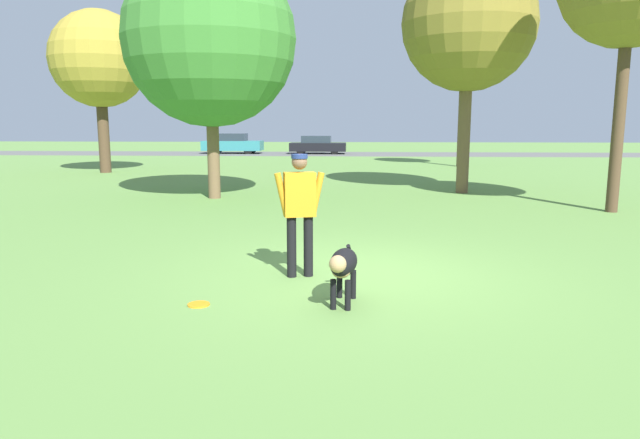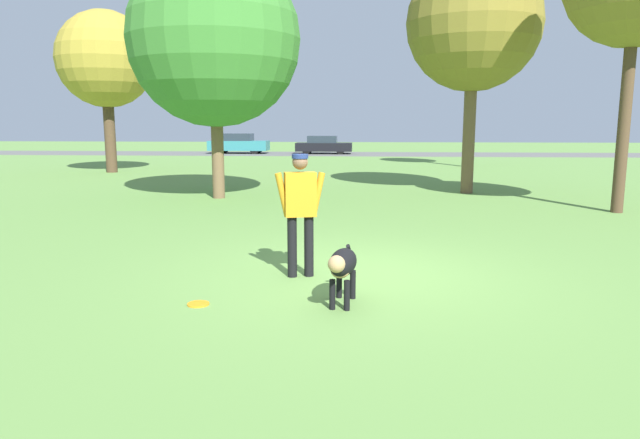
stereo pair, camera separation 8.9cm
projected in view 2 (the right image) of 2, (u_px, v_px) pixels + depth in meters
The scene contains 11 objects.
ground_plane at pixel (357, 274), 7.98m from camera, with size 120.00×120.00×0.00m, color #608C42.
far_road_strip at pixel (363, 154), 40.08m from camera, with size 120.00×6.00×0.01m.
person at pixel (300, 205), 7.72m from camera, with size 0.69×0.32×1.69m.
dog at pixel (342, 265), 6.56m from camera, with size 0.39×1.08×0.68m.
frisbee at pixel (198, 304), 6.64m from camera, with size 0.26×0.26×0.02m.
tree_far_left at pixel (105, 60), 24.16m from camera, with size 4.05×4.05×6.83m.
tree_near_left at pixel (214, 40), 15.56m from camera, with size 4.73×4.73×6.72m.
tree_mid_center at pixel (474, 24), 16.63m from camera, with size 3.92×3.92×6.95m.
tree_far_right at pixel (470, 58), 27.49m from camera, with size 2.94×2.94×6.74m.
parked_car_teal at pixel (238, 144), 40.79m from camera, with size 4.20×1.81×1.43m.
parked_car_black at pixel (324, 145), 40.31m from camera, with size 3.95×1.82×1.27m.
Camera 2 is at (0.07, -7.76, 2.08)m, focal length 32.00 mm.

